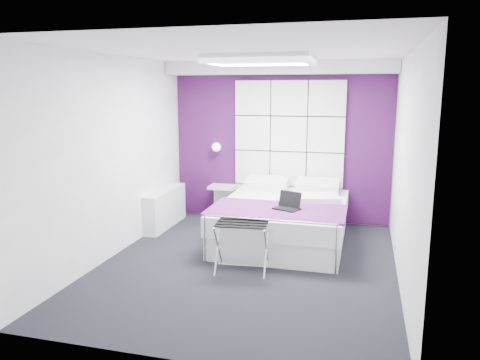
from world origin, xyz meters
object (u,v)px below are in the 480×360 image
object	(u,v)px
bed	(283,219)
radiator	(165,208)
wall_lamp	(217,147)
nightstand	(223,187)
luggage_rack	(242,247)
laptop	(287,205)

from	to	relation	value
bed	radiator	bearing A→B (deg)	172.97
wall_lamp	nightstand	size ratio (longest dim) A/B	0.34
nightstand	luggage_rack	bearing A→B (deg)	-67.38
radiator	wall_lamp	bearing A→B (deg)	49.90
nightstand	laptop	distance (m)	1.98
radiator	luggage_rack	bearing A→B (deg)	-41.90
laptop	wall_lamp	bearing A→B (deg)	156.29
luggage_rack	radiator	bearing A→B (deg)	132.50
radiator	laptop	size ratio (longest dim) A/B	3.73
wall_lamp	bed	bearing A→B (deg)	-37.22
radiator	luggage_rack	world-z (taller)	luggage_rack
luggage_rack	nightstand	bearing A→B (deg)	107.02
nightstand	wall_lamp	bearing A→B (deg)	159.10
luggage_rack	laptop	world-z (taller)	laptop
bed	laptop	size ratio (longest dim) A/B	6.75
radiator	laptop	distance (m)	2.24
wall_lamp	luggage_rack	distance (m)	2.65
radiator	nightstand	xyz separation A→B (m)	(0.74, 0.72, 0.24)
bed	luggage_rack	bearing A→B (deg)	-103.02
luggage_rack	laptop	size ratio (longest dim) A/B	1.90
radiator	bed	distance (m)	1.97
laptop	bed	bearing A→B (deg)	126.71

